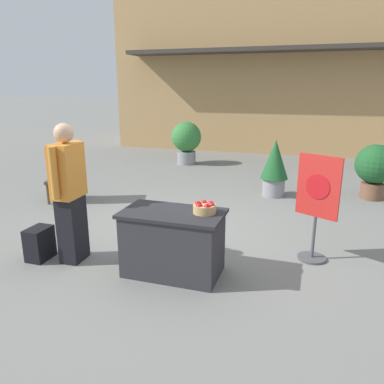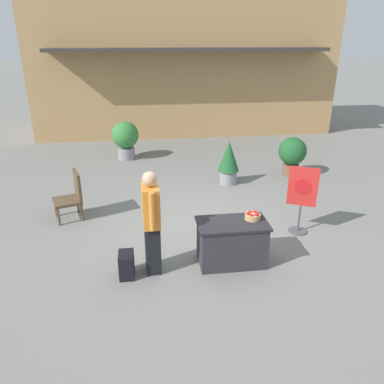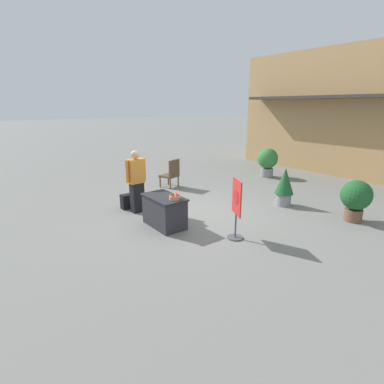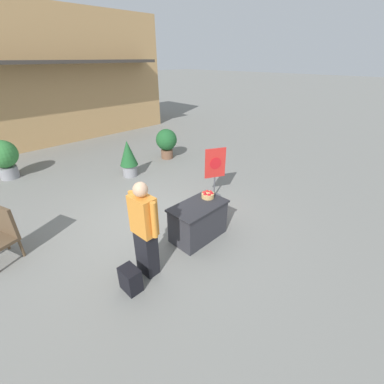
{
  "view_description": "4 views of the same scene",
  "coord_description": "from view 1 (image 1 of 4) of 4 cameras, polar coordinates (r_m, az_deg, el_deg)",
  "views": [
    {
      "loc": [
        1.83,
        -4.78,
        2.15
      ],
      "look_at": [
        0.39,
        -0.36,
        0.83
      ],
      "focal_mm": 35.0,
      "sensor_mm": 36.0,
      "label": 1
    },
    {
      "loc": [
        -1.02,
        -6.37,
        3.6
      ],
      "look_at": [
        -0.2,
        -0.19,
        1.01
      ],
      "focal_mm": 35.0,
      "sensor_mm": 36.0,
      "label": 2
    },
    {
      "loc": [
        6.3,
        -4.62,
        2.9
      ],
      "look_at": [
        0.72,
        -0.42,
        0.86
      ],
      "focal_mm": 28.0,
      "sensor_mm": 36.0,
      "label": 3
    },
    {
      "loc": [
        -2.82,
        -3.96,
        3.34
      ],
      "look_at": [
        0.26,
        -0.94,
        1.07
      ],
      "focal_mm": 24.0,
      "sensor_mm": 36.0,
      "label": 4
    }
  ],
  "objects": [
    {
      "name": "display_table",
      "position": [
        4.42,
        -2.92,
        -7.7
      ],
      "size": [
        1.17,
        0.67,
        0.77
      ],
      "color": "#2D2D33",
      "rests_on": "ground_plane"
    },
    {
      "name": "apple_basket",
      "position": [
        4.21,
        1.95,
        -2.41
      ],
      "size": [
        0.26,
        0.26,
        0.13
      ],
      "color": "tan",
      "rests_on": "display_table"
    },
    {
      "name": "backpack",
      "position": [
        5.2,
        -22.21,
        -7.27
      ],
      "size": [
        0.24,
        0.34,
        0.42
      ],
      "color": "black",
      "rests_on": "ground_plane"
    },
    {
      "name": "potted_plant_far_right",
      "position": [
        8.08,
        26.12,
        3.4
      ],
      "size": [
        0.76,
        0.76,
        1.08
      ],
      "color": "brown",
      "rests_on": "ground_plane"
    },
    {
      "name": "patio_chair",
      "position": [
        7.53,
        -18.25,
        2.7
      ],
      "size": [
        0.69,
        0.69,
        1.02
      ],
      "rotation": [
        0.0,
        0.0,
        3.46
      ],
      "color": "brown",
      "rests_on": "ground_plane"
    },
    {
      "name": "ground_plane",
      "position": [
        5.55,
        -2.73,
        -6.95
      ],
      "size": [
        120.0,
        120.0,
        0.0
      ],
      "primitive_type": "plane",
      "color": "slate"
    },
    {
      "name": "potted_plant_near_left",
      "position": [
        10.66,
        -0.86,
        7.96
      ],
      "size": [
        0.83,
        0.83,
        1.19
      ],
      "color": "gray",
      "rests_on": "ground_plane"
    },
    {
      "name": "potted_plant_near_right",
      "position": [
        7.64,
        12.48,
        3.9
      ],
      "size": [
        0.55,
        0.55,
        1.14
      ],
      "color": "gray",
      "rests_on": "ground_plane"
    },
    {
      "name": "person_visitor",
      "position": [
        4.81,
        -18.21,
        -0.14
      ],
      "size": [
        0.28,
        0.61,
        1.74
      ],
      "rotation": [
        0.0,
        0.0,
        0.05
      ],
      "color": "black",
      "rests_on": "ground_plane"
    },
    {
      "name": "storefront_building",
      "position": [
        14.16,
        14.03,
        17.11
      ],
      "size": [
        11.31,
        4.5,
        5.14
      ],
      "color": "tan",
      "rests_on": "ground_plane"
    },
    {
      "name": "poster_board",
      "position": [
        4.88,
        18.46,
        -1.89
      ],
      "size": [
        0.51,
        0.36,
        1.35
      ],
      "rotation": [
        0.0,
        0.0,
        -2.04
      ],
      "color": "#4C4C51",
      "rests_on": "ground_plane"
    }
  ]
}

